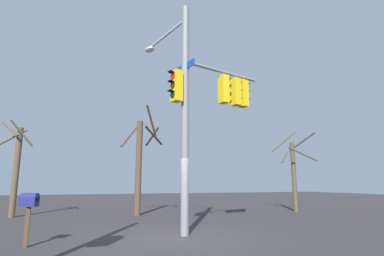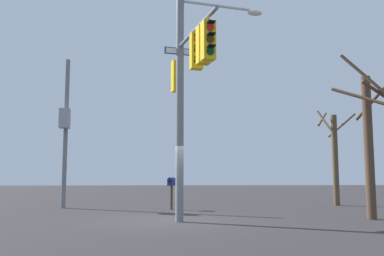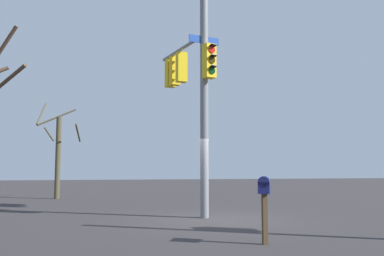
{
  "view_description": "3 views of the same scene",
  "coord_description": "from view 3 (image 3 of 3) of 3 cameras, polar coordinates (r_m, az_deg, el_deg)",
  "views": [
    {
      "loc": [
        9.29,
        -2.77,
        1.67
      ],
      "look_at": [
        -0.84,
        0.88,
        3.66
      ],
      "focal_mm": 28.02,
      "sensor_mm": 36.0,
      "label": 1
    },
    {
      "loc": [
        -0.05,
        14.1,
        1.6
      ],
      "look_at": [
        -0.72,
        0.34,
        3.13
      ],
      "focal_mm": 38.14,
      "sensor_mm": 36.0,
      "label": 2
    },
    {
      "loc": [
        -3.16,
        -12.21,
        1.6
      ],
      "look_at": [
        -0.72,
        0.33,
        2.84
      ],
      "focal_mm": 37.81,
      "sensor_mm": 36.0,
      "label": 3
    }
  ],
  "objects": [
    {
      "name": "mailbox",
      "position": [
        8.71,
        10.15,
        -8.68
      ],
      "size": [
        0.4,
        0.5,
        1.41
      ],
      "rotation": [
        0.0,
        0.0,
        2.72
      ],
      "color": "#4C3823",
      "rests_on": "ground"
    },
    {
      "name": "bare_tree_corner",
      "position": [
        21.77,
        -18.41,
        -3.11
      ],
      "size": [
        2.27,
        2.26,
        5.0
      ],
      "color": "#4A442D",
      "rests_on": "ground"
    },
    {
      "name": "main_signal_pole_assembly",
      "position": [
        13.96,
        -0.25,
        7.78
      ],
      "size": [
        3.65,
        4.4,
        8.08
      ],
      "rotation": [
        0.0,
        0.0,
        1.83
      ],
      "color": "slate",
      "rests_on": "ground"
    },
    {
      "name": "ground_plane",
      "position": [
        12.72,
        3.57,
        -12.74
      ],
      "size": [
        80.0,
        80.0,
        0.0
      ],
      "primitive_type": "plane",
      "color": "#322E30"
    }
  ]
}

